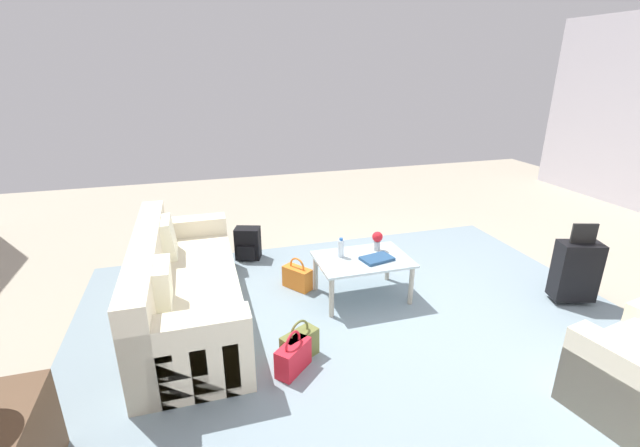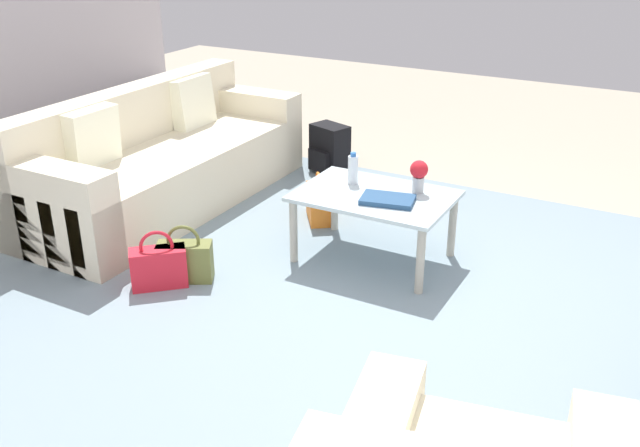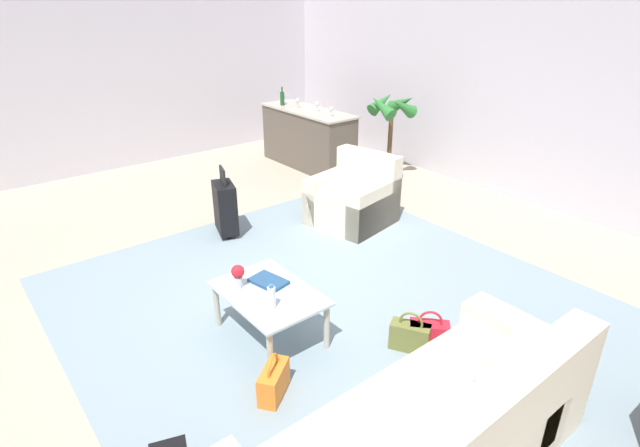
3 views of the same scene
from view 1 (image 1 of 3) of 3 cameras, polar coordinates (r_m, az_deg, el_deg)
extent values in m
plane|color=#A89E89|center=(4.33, 13.06, -11.87)|extent=(12.00, 12.00, 0.00)
cube|color=gray|center=(3.94, 6.62, -14.87)|extent=(5.20, 4.40, 0.01)
cube|color=beige|center=(4.27, -16.92, -9.27)|extent=(0.88, 2.38, 0.45)
cube|color=beige|center=(4.21, -21.72, -7.33)|extent=(0.22, 2.38, 0.84)
cube|color=beige|center=(5.20, -17.14, -2.71)|extent=(0.88, 0.24, 0.64)
cube|color=beige|center=(3.31, -16.89, -16.72)|extent=(0.88, 0.24, 0.64)
cube|color=white|center=(4.59, -19.62, -1.83)|extent=(0.16, 0.40, 0.41)
cube|color=white|center=(3.62, -20.20, -7.96)|extent=(0.14, 0.40, 0.40)
cube|color=beige|center=(3.50, 36.34, -18.38)|extent=(0.36, 0.91, 0.60)
cube|color=silver|center=(4.36, 5.71, -4.77)|extent=(0.94, 0.65, 0.02)
cylinder|color=#ADA899|center=(4.40, 12.06, -8.08)|extent=(0.05, 0.05, 0.42)
cylinder|color=#ADA899|center=(4.10, 1.55, -9.84)|extent=(0.05, 0.05, 0.42)
cylinder|color=#ADA899|center=(4.84, 9.02, -5.18)|extent=(0.05, 0.05, 0.42)
cylinder|color=#ADA899|center=(4.56, -0.58, -6.53)|extent=(0.05, 0.05, 0.42)
cylinder|color=silver|center=(4.34, 2.81, -3.35)|extent=(0.06, 0.06, 0.18)
cylinder|color=#2D6BBC|center=(4.30, 2.83, -2.10)|extent=(0.04, 0.04, 0.02)
cube|color=navy|center=(4.33, 7.60, -4.66)|extent=(0.35, 0.26, 0.03)
cylinder|color=#B2B7BC|center=(4.54, 7.61, -2.94)|extent=(0.07, 0.07, 0.10)
sphere|color=red|center=(4.50, 7.67, -1.77)|extent=(0.11, 0.11, 0.11)
cube|color=black|center=(4.98, 30.93, -5.43)|extent=(0.45, 0.33, 0.60)
cube|color=black|center=(4.84, 31.77, -1.14)|extent=(0.24, 0.09, 0.20)
cylinder|color=black|center=(5.19, 31.63, -8.62)|extent=(0.03, 0.05, 0.05)
cylinder|color=black|center=(5.05, 28.87, -8.84)|extent=(0.03, 0.05, 0.05)
cube|color=olive|center=(3.63, -2.72, -15.97)|extent=(0.35, 0.28, 0.24)
torus|color=olive|center=(3.55, -2.76, -14.14)|extent=(0.18, 0.11, 0.20)
cube|color=orange|center=(4.65, -3.04, -7.27)|extent=(0.30, 0.34, 0.24)
torus|color=orange|center=(4.58, -3.07, -5.72)|extent=(0.13, 0.17, 0.20)
cube|color=red|center=(3.51, -3.58, -17.44)|extent=(0.33, 0.32, 0.24)
torus|color=red|center=(3.43, -3.64, -15.59)|extent=(0.16, 0.15, 0.20)
cube|color=black|center=(5.39, -9.59, -2.60)|extent=(0.35, 0.29, 0.40)
cube|color=black|center=(5.31, -9.79, -3.89)|extent=(0.22, 0.12, 0.18)
camera|label=2|loc=(3.18, 74.10, 1.74)|focal=40.00mm
camera|label=3|loc=(5.70, -33.68, 21.13)|focal=28.00mm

